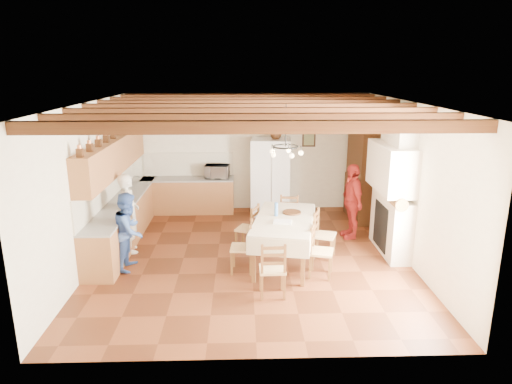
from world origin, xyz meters
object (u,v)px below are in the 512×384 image
refrigerator (271,177)px  person_woman_blue (129,231)px  hutch (363,172)px  chair_left_near (242,247)px  chair_left_far (247,228)px  person_man (129,213)px  dining_table (284,223)px  chair_end_far (289,219)px  microwave (217,171)px  chair_right_far (325,234)px  chair_right_near (321,251)px  person_woman_red (352,201)px  chair_end_near (272,268)px

refrigerator → person_woman_blue: bearing=-125.6°
hutch → chair_left_near: hutch is taller
chair_left_far → person_man: size_ratio=0.59×
dining_table → chair_end_far: size_ratio=2.31×
dining_table → microwave: size_ratio=3.68×
chair_right_far → chair_left_far: bearing=94.6°
hutch → chair_right_far: (-1.33, -2.35, -0.69)m
chair_left_near → chair_right_near: 1.43m
person_woman_red → dining_table: bearing=-56.7°
person_man → person_woman_red: person_woman_red is taller
chair_left_near → chair_right_near: bearing=85.3°
chair_left_near → person_woman_red: size_ratio=0.59×
chair_end_far → chair_right_near: bearing=-70.3°
refrigerator → hutch: bearing=-7.4°
chair_left_far → person_man: (-2.35, 0.02, 0.33)m
chair_right_far → person_man: size_ratio=0.59×
chair_end_far → microwave: bearing=135.6°
chair_right_near → person_woman_red: 2.18m
refrigerator → chair_end_near: size_ratio=1.99×
dining_table → microwave: microwave is taller
person_woman_blue → microwave: 3.67m
chair_left_far → chair_right_far: (1.50, -0.42, 0.00)m
chair_right_near → microwave: (-2.02, 3.81, 0.59)m
refrigerator → chair_right_far: (0.87, -2.85, -0.48)m
dining_table → chair_end_near: chair_end_near is taller
chair_right_near → person_woman_blue: (-3.47, 0.46, 0.25)m
chair_end_far → person_woman_blue: (-3.07, -1.31, 0.25)m
chair_right_near → chair_left_near: bearing=96.2°
chair_left_far → person_woman_blue: size_ratio=0.66×
refrigerator → chair_left_near: (-0.74, -3.43, -0.48)m
chair_end_far → person_woman_blue: bearing=-149.7°
dining_table → person_woman_blue: size_ratio=1.53×
person_man → microwave: bearing=-52.9°
dining_table → chair_right_far: bearing=15.3°
chair_end_near → person_woman_red: size_ratio=0.59×
chair_right_near → chair_end_far: (-0.40, 1.77, 0.00)m
chair_right_far → microwave: size_ratio=1.60×
chair_right_far → microwave: bearing=57.0°
person_woman_blue → person_man: bearing=18.2°
dining_table → chair_left_far: bearing=136.5°
chair_right_far → person_woman_blue: person_woman_blue is taller
refrigerator → person_woman_red: 2.41m
chair_left_near → person_man: (-2.24, 1.03, 0.33)m
chair_left_far → microwave: bearing=-141.0°
microwave → chair_end_far: bearing=-45.1°
refrigerator → person_man: bearing=-135.6°
chair_right_near → person_woman_blue: person_woman_blue is taller
chair_right_near → person_woman_blue: bearing=98.2°
hutch → chair_right_near: (-1.53, -3.16, -0.69)m
chair_right_near → person_man: bearing=86.7°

